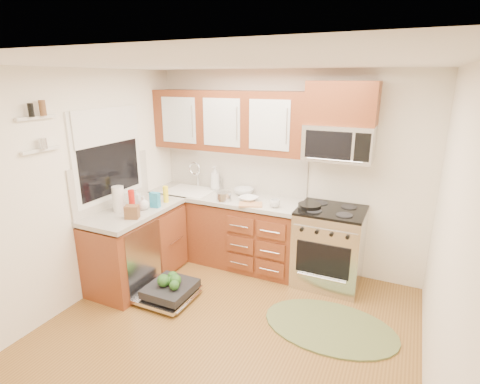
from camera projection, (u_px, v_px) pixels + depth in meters
The scene contains 38 objects.
floor at pixel (223, 336), 3.63m from camera, with size 3.50×3.50×0.00m, color brown.
ceiling at pixel (219, 64), 2.90m from camera, with size 3.50×3.50×0.00m, color white.
wall_back at pixel (285, 172), 4.78m from camera, with size 3.50×0.04×2.50m, color white.
wall_front at pixel (47, 335), 1.75m from camera, with size 3.50×0.04×2.50m, color white.
wall_left at pixel (76, 191), 3.97m from camera, with size 0.04×3.50×2.50m, color white.
wall_right at pixel (448, 253), 2.55m from camera, with size 0.04×3.50×2.50m, color white.
base_cabinet_back at pixel (225, 230), 5.05m from camera, with size 2.05×0.60×0.85m, color maroon.
base_cabinet_left at pixel (137, 247), 4.54m from camera, with size 0.60×1.25×0.85m, color maroon.
countertop_back at pixel (224, 197), 4.90m from camera, with size 2.07×0.64×0.05m, color #B2AFA3.
countertop_left at pixel (134, 211), 4.40m from camera, with size 0.64×1.27×0.05m, color #B2AFA3.
backsplash_back at pixel (234, 169), 5.07m from camera, with size 2.05×0.02×0.57m, color beige.
backsplash_left at pixel (113, 183), 4.43m from camera, with size 0.02×1.25×0.57m, color beige.
upper_cabinets at pixel (228, 121), 4.74m from camera, with size 2.05×0.35×0.75m, color maroon, non-canonical shape.
cabinet_over_mw at pixel (342, 103), 4.09m from camera, with size 0.76×0.35×0.47m, color maroon.
range at pixel (329, 247), 4.45m from camera, with size 0.76×0.64×0.95m, color silver, non-canonical shape.
microwave at pixel (339, 143), 4.20m from camera, with size 0.76×0.38×0.40m, color silver, non-canonical shape.
sink at pixel (190, 200), 5.13m from camera, with size 0.62×0.50×0.26m, color white, non-canonical shape.
dishwasher at pixel (168, 291), 4.21m from camera, with size 0.70×0.60×0.20m, color silver, non-canonical shape.
window at pixel (108, 155), 4.31m from camera, with size 0.03×1.05×1.05m, color white, non-canonical shape.
window_blind at pixel (107, 126), 4.20m from camera, with size 0.02×0.96×0.40m, color white.
shelf_upper at pixel (36, 118), 3.42m from camera, with size 0.04×0.40×0.03m, color white.
shelf_lower at pixel (41, 150), 3.51m from camera, with size 0.04×0.40×0.03m, color white.
rug at pixel (330, 327), 3.75m from camera, with size 1.33×0.86×0.02m, color olive, non-canonical shape.
skillet at pixel (309, 206), 4.34m from camera, with size 0.27×0.27×0.05m, color black.
stock_pot at pixel (224, 196), 4.67m from camera, with size 0.19×0.19×0.11m, color silver.
cutting_board at pixel (251, 205), 4.51m from camera, with size 0.28×0.18×0.02m, color tan.
canister at pixel (218, 183), 5.14m from camera, with size 0.11×0.11×0.18m, color silver.
paper_towel_roll at pixel (118, 199), 4.28m from camera, with size 0.14×0.14×0.29m, color white.
mustard_bottle at pixel (166, 194), 4.61m from camera, with size 0.06×0.06×0.20m, color yellow.
red_bottle at pixel (132, 201), 4.24m from camera, with size 0.07×0.07×0.26m, color red.
wooden_box at pixel (132, 212), 4.08m from camera, with size 0.15×0.10×0.15m, color brown.
blue_carton at pixel (155, 200), 4.42m from camera, with size 0.11×0.07×0.18m, color teal.
bowl_a at pixel (248, 199), 4.67m from camera, with size 0.23×0.23×0.06m, color #999999.
bowl_b at pixel (244, 191), 4.93m from camera, with size 0.26×0.26×0.08m, color #999999.
cup at pixel (275, 203), 4.43m from camera, with size 0.12×0.12×0.10m, color #999999.
soap_bottle_a at pixel (215, 178), 5.09m from camera, with size 0.13×0.13×0.33m, color #999999.
soap_bottle_b at pixel (136, 197), 4.51m from camera, with size 0.09×0.09×0.20m, color #999999.
soap_bottle_c at pixel (144, 203), 4.35m from camera, with size 0.13×0.13×0.16m, color #999999.
Camera 1 is at (1.44, -2.70, 2.40)m, focal length 28.00 mm.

